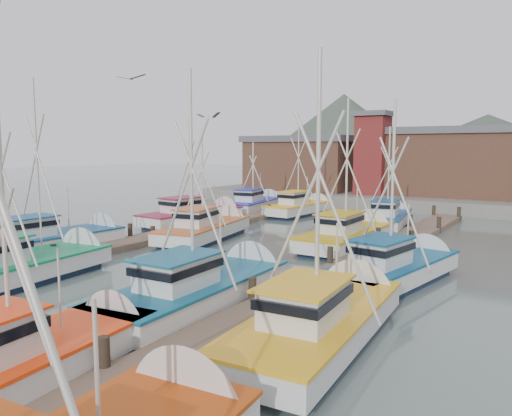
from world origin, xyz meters
The scene contains 22 objects.
ground centered at (0.00, 0.00, 0.00)m, with size 260.00×260.00×0.00m, color #4D5D58.
dock_left centered at (-7.00, 4.04, 0.21)m, with size 2.30×46.00×1.50m.
dock_right centered at (7.00, 4.04, 0.21)m, with size 2.30×46.00×1.50m.
quay centered at (0.00, 37.00, 0.60)m, with size 44.00×16.00×1.20m, color gray.
shed_left centered at (-11.00, 35.00, 4.34)m, with size 12.72×8.48×6.20m.
shed_center centered at (6.00, 37.00, 4.69)m, with size 14.84×9.54×6.90m.
lookout_tower centered at (-2.00, 33.00, 5.55)m, with size 3.60×3.60×8.50m.
distant_hills centered at (-12.76, 122.59, 0.00)m, with size 175.00×140.00×42.00m.
boat_1 centered at (4.67, -10.11, 0.67)m, with size 3.48×8.57×6.99m.
boat_4 centered at (-4.80, -4.43, 0.68)m, with size 4.19×10.16×9.25m.
boat_5 centered at (4.24, -2.62, 0.68)m, with size 3.91×9.75×9.68m.
boat_6 centered at (-9.35, 0.34, 0.69)m, with size 4.38×9.85×10.75m.
boat_7 centered at (9.60, -3.35, 0.68)m, with size 3.94×9.61×9.68m.
boat_8 centered at (-4.47, 8.59, 0.68)m, with size 4.64×9.70×8.03m.
boat_9 centered at (4.44, 11.39, 0.68)m, with size 3.94×9.61×9.78m.
boat_10 centered at (-9.36, 13.36, 0.68)m, with size 3.83×9.85×9.10m.
boat_11 centered at (9.50, 4.44, 0.68)m, with size 4.11×9.22×8.83m.
boat_12 centered at (-4.77, 22.63, 0.68)m, with size 3.71×8.67×9.38m.
boat_13 centered at (4.14, 19.79, 0.68)m, with size 3.89×8.78×8.27m.
boat_14 centered at (-9.72, 22.69, 0.68)m, with size 4.22×9.57×7.35m.
gull_near centered at (-0.33, -1.80, 8.99)m, with size 1.55×0.65×0.24m.
gull_far centered at (3.08, -0.84, 7.33)m, with size 1.49×0.65×0.24m.
Camera 1 is at (15.97, -17.23, 6.02)m, focal length 35.00 mm.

